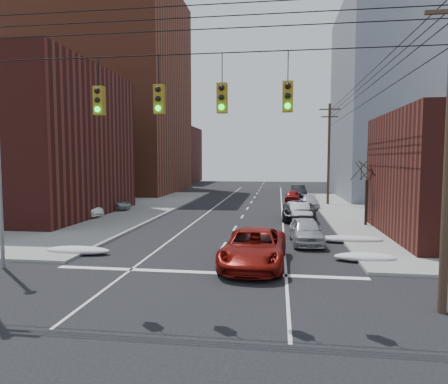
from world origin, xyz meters
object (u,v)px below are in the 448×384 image
(parked_car_c, at_px, (298,210))
(lot_car_c, at_px, (3,210))
(red_pickup, at_px, (254,248))
(lot_car_d, at_px, (66,197))
(parked_car_e, at_px, (292,196))
(parked_car_f, at_px, (298,191))
(parked_car_b, at_px, (299,212))
(parked_car_d, at_px, (310,202))
(lot_car_b, at_px, (109,204))
(lot_car_a, at_px, (82,210))
(parked_car_a, at_px, (306,231))

(parked_car_c, bearing_deg, lot_car_c, -170.36)
(red_pickup, height_order, lot_car_d, red_pickup)
(parked_car_e, height_order, parked_car_f, parked_car_f)
(red_pickup, xyz_separation_m, lot_car_d, (-21.67, 21.53, 0.06))
(parked_car_b, bearing_deg, parked_car_d, 74.88)
(parked_car_f, relative_size, lot_car_b, 1.06)
(parked_car_c, xyz_separation_m, lot_car_b, (-17.91, 3.01, -0.03))
(parked_car_e, distance_m, lot_car_b, 21.48)
(parked_car_c, bearing_deg, lot_car_a, -172.46)
(parked_car_a, relative_size, parked_car_c, 0.79)
(lot_car_b, bearing_deg, parked_car_c, -97.13)
(lot_car_b, bearing_deg, parked_car_f, -43.29)
(parked_car_c, relative_size, parked_car_d, 1.29)
(lot_car_a, bearing_deg, lot_car_b, 14.53)
(lot_car_c, bearing_deg, lot_car_d, -18.26)
(lot_car_c, height_order, lot_car_d, lot_car_d)
(lot_car_b, bearing_deg, lot_car_a, 178.89)
(parked_car_a, distance_m, lot_car_d, 29.33)
(red_pickup, height_order, lot_car_c, red_pickup)
(parked_car_b, bearing_deg, parked_car_c, 84.85)
(parked_car_b, distance_m, parked_car_f, 21.96)
(parked_car_d, bearing_deg, lot_car_a, -152.50)
(parked_car_a, xyz_separation_m, parked_car_e, (0.00, 24.34, -0.11))
(lot_car_b, distance_m, lot_car_c, 9.05)
(parked_car_d, height_order, lot_car_a, lot_car_a)
(parked_car_f, height_order, lot_car_c, lot_car_c)
(lot_car_a, bearing_deg, parked_car_c, -66.20)
(parked_car_a, height_order, lot_car_b, parked_car_a)
(parked_car_e, xyz_separation_m, parked_car_f, (1.03, 6.64, 0.11))
(red_pickup, xyz_separation_m, parked_car_e, (2.78, 29.68, -0.20))
(lot_car_b, bearing_deg, parked_car_b, -98.49)
(parked_car_d, distance_m, parked_car_f, 13.28)
(red_pickup, relative_size, parked_car_f, 1.33)
(parked_car_c, distance_m, lot_car_a, 18.30)
(lot_car_c, relative_size, lot_car_d, 1.10)
(parked_car_e, height_order, lot_car_a, lot_car_a)
(parked_car_a, xyz_separation_m, parked_car_c, (0.00, 9.48, 0.02))
(parked_car_b, xyz_separation_m, lot_car_b, (-17.91, 3.45, 0.01))
(red_pickup, height_order, parked_car_b, red_pickup)
(parked_car_b, distance_m, parked_car_d, 8.80)
(parked_car_d, height_order, lot_car_d, lot_car_d)
(lot_car_a, relative_size, lot_car_d, 0.85)
(parked_car_a, height_order, lot_car_d, lot_car_d)
(parked_car_c, relative_size, lot_car_a, 1.49)
(parked_car_c, height_order, lot_car_c, lot_car_c)
(red_pickup, bearing_deg, parked_car_c, 81.72)
(parked_car_f, bearing_deg, lot_car_d, -154.63)
(parked_car_a, bearing_deg, lot_car_a, 153.84)
(lot_car_b, xyz_separation_m, lot_car_c, (-6.43, -6.36, 0.11))
(parked_car_b, bearing_deg, lot_car_c, -178.32)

